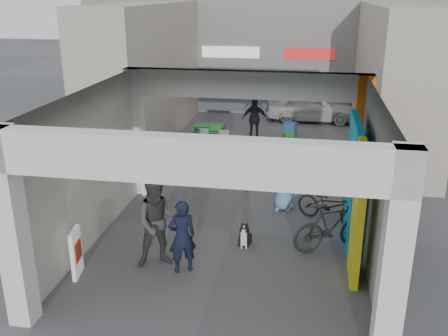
% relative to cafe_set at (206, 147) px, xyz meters
% --- Properties ---
extents(ground, '(90.00, 90.00, 0.00)m').
position_rel_cafe_set_xyz_m(ground, '(1.81, -5.53, -0.30)').
color(ground, '#504F54').
rests_on(ground, ground).
extents(arcade_canopy, '(6.40, 6.45, 6.40)m').
position_rel_cafe_set_xyz_m(arcade_canopy, '(2.35, -6.35, 2.00)').
color(arcade_canopy, silver).
rests_on(arcade_canopy, ground).
extents(far_building, '(18.00, 4.08, 8.00)m').
position_rel_cafe_set_xyz_m(far_building, '(1.81, 8.47, 3.69)').
color(far_building, silver).
rests_on(far_building, ground).
extents(plaza_bldg_left, '(2.00, 9.00, 5.00)m').
position_rel_cafe_set_xyz_m(plaza_bldg_left, '(-2.69, 1.97, 2.20)').
color(plaza_bldg_left, '#A79E8A').
rests_on(plaza_bldg_left, ground).
extents(plaza_bldg_right, '(2.00, 9.00, 5.00)m').
position_rel_cafe_set_xyz_m(plaza_bldg_right, '(6.31, 1.97, 2.20)').
color(plaza_bldg_right, '#A79E8A').
rests_on(plaza_bldg_right, ground).
extents(bollard_left, '(0.09, 0.09, 0.91)m').
position_rel_cafe_set_xyz_m(bollard_left, '(0.33, -3.27, 0.16)').
color(bollard_left, gray).
rests_on(bollard_left, ground).
extents(bollard_center, '(0.09, 0.09, 0.85)m').
position_rel_cafe_set_xyz_m(bollard_center, '(1.88, -3.01, 0.13)').
color(bollard_center, gray).
rests_on(bollard_center, ground).
extents(bollard_right, '(0.09, 0.09, 0.93)m').
position_rel_cafe_set_xyz_m(bollard_right, '(3.26, -3.01, 0.17)').
color(bollard_right, gray).
rests_on(bollard_right, ground).
extents(advert_board_near, '(0.18, 0.56, 1.00)m').
position_rel_cafe_set_xyz_m(advert_board_near, '(-0.94, -7.99, 0.21)').
color(advert_board_near, silver).
rests_on(advert_board_near, ground).
extents(advert_board_far, '(0.14, 0.55, 1.00)m').
position_rel_cafe_set_xyz_m(advert_board_far, '(-0.94, -3.56, 0.21)').
color(advert_board_far, silver).
rests_on(advert_board_far, ground).
extents(cafe_set, '(1.39, 1.12, 0.84)m').
position_rel_cafe_set_xyz_m(cafe_set, '(0.00, 0.00, 0.00)').
color(cafe_set, '#B1B2B7').
rests_on(cafe_set, ground).
extents(produce_stand, '(1.28, 0.69, 0.84)m').
position_rel_cafe_set_xyz_m(produce_stand, '(-0.08, 0.93, 0.04)').
color(produce_stand, black).
rests_on(produce_stand, ground).
extents(crate_stack, '(0.53, 0.47, 0.56)m').
position_rel_cafe_set_xyz_m(crate_stack, '(2.77, 2.94, -0.02)').
color(crate_stack, '#1A5C23').
rests_on(crate_stack, ground).
extents(border_collie, '(0.22, 0.44, 0.60)m').
position_rel_cafe_set_xyz_m(border_collie, '(2.21, -6.22, -0.06)').
color(border_collie, black).
rests_on(border_collie, ground).
extents(man_with_dog, '(0.68, 0.60, 1.56)m').
position_rel_cafe_set_xyz_m(man_with_dog, '(1.11, -7.47, 0.48)').
color(man_with_dog, black).
rests_on(man_with_dog, ground).
extents(man_back_turned, '(1.15, 1.04, 1.94)m').
position_rel_cafe_set_xyz_m(man_back_turned, '(0.57, -7.31, 0.67)').
color(man_back_turned, '#39393B').
rests_on(man_back_turned, ground).
extents(man_elderly, '(0.79, 0.58, 1.48)m').
position_rel_cafe_set_xyz_m(man_elderly, '(2.95, -4.06, 0.44)').
color(man_elderly, '#6191BD').
rests_on(man_elderly, ground).
extents(man_crates, '(0.98, 0.46, 1.63)m').
position_rel_cafe_set_xyz_m(man_crates, '(1.44, 2.25, 0.52)').
color(man_crates, black).
rests_on(man_crates, ground).
extents(bicycle_front, '(1.85, 1.39, 0.93)m').
position_rel_cafe_set_xyz_m(bicycle_front, '(4.11, -4.67, 0.17)').
color(bicycle_front, black).
rests_on(bicycle_front, ground).
extents(bicycle_rear, '(1.89, 1.31, 1.11)m').
position_rel_cafe_set_xyz_m(bicycle_rear, '(4.11, -6.03, 0.26)').
color(bicycle_rear, black).
rests_on(bicycle_rear, ground).
extents(white_van, '(3.81, 1.54, 1.30)m').
position_rel_cafe_set_xyz_m(white_van, '(3.53, 5.58, 0.35)').
color(white_van, silver).
rests_on(white_van, ground).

